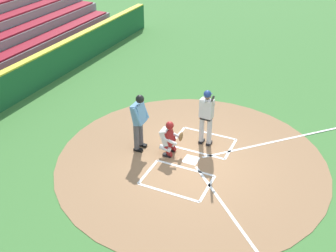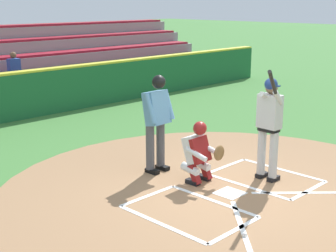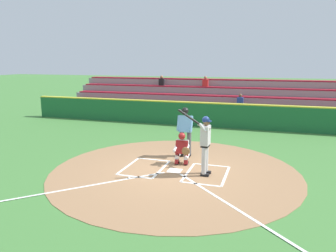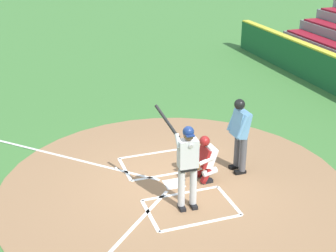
{
  "view_description": "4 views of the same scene",
  "coord_description": "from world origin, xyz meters",
  "px_view_note": "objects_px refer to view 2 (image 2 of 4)",
  "views": [
    {
      "loc": [
        9.35,
        3.55,
        7.12
      ],
      "look_at": [
        -0.22,
        -0.86,
        0.86
      ],
      "focal_mm": 43.84,
      "sensor_mm": 36.0,
      "label": 1
    },
    {
      "loc": [
        6.25,
        4.66,
        3.16
      ],
      "look_at": [
        0.07,
        -1.39,
        0.95
      ],
      "focal_mm": 52.32,
      "sensor_mm": 36.0,
      "label": 2
    },
    {
      "loc": [
        -2.8,
        9.57,
        3.54
      ],
      "look_at": [
        0.51,
        -0.9,
        1.29
      ],
      "focal_mm": 34.43,
      "sensor_mm": 36.0,
      "label": 3
    },
    {
      "loc": [
        -8.95,
        3.23,
        5.59
      ],
      "look_at": [
        0.52,
        -0.04,
        1.25
      ],
      "focal_mm": 50.81,
      "sensor_mm": 36.0,
      "label": 4
    }
  ],
  "objects_px": {
    "batter": "(269,122)",
    "baseball": "(244,235)",
    "plate_umpire": "(157,117)",
    "catcher": "(199,151)"
  },
  "relations": [
    {
      "from": "batter",
      "to": "catcher",
      "type": "xyz_separation_m",
      "value": [
        0.94,
        -0.81,
        -0.51
      ]
    },
    {
      "from": "batter",
      "to": "catcher",
      "type": "height_order",
      "value": "batter"
    },
    {
      "from": "batter",
      "to": "plate_umpire",
      "type": "height_order",
      "value": "batter"
    },
    {
      "from": "catcher",
      "to": "plate_umpire",
      "type": "height_order",
      "value": "plate_umpire"
    },
    {
      "from": "plate_umpire",
      "to": "baseball",
      "type": "distance_m",
      "value": 3.14
    },
    {
      "from": "plate_umpire",
      "to": "baseball",
      "type": "height_order",
      "value": "plate_umpire"
    },
    {
      "from": "plate_umpire",
      "to": "catcher",
      "type": "bearing_deg",
      "value": 98.39
    },
    {
      "from": "batter",
      "to": "baseball",
      "type": "height_order",
      "value": "batter"
    },
    {
      "from": "plate_umpire",
      "to": "baseball",
      "type": "relative_size",
      "value": 25.2
    },
    {
      "from": "batter",
      "to": "baseball",
      "type": "bearing_deg",
      "value": 26.14
    }
  ]
}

